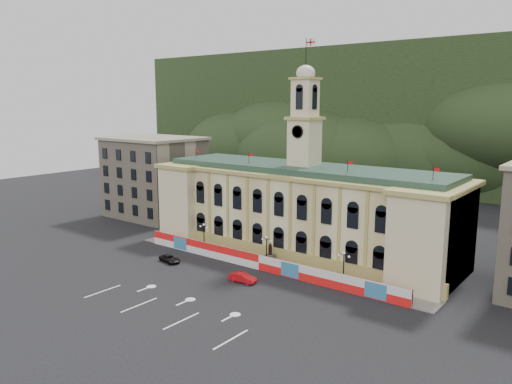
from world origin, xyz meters
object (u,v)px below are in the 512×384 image
Objects in this scene: red_sedan at (243,278)px; black_suv at (170,259)px; lamp_center at (267,248)px; statue at (270,258)px.

black_suv is at bearing 82.92° from red_sedan.
lamp_center is at bearing 2.50° from red_sedan.
red_sedan reaches higher than black_suv.
lamp_center is 1.15× the size of red_sedan.
red_sedan is (1.43, -7.94, -2.36)m from lamp_center.
lamp_center is (0.00, -1.00, 1.89)m from statue.
black_suv is (-14.24, -9.11, -0.59)m from statue.
statue is 0.81× the size of black_suv.
black_suv is at bearing -150.33° from lamp_center.
lamp_center is 1.12× the size of black_suv.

